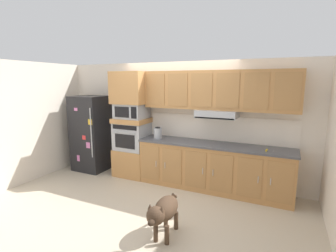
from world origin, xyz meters
TOP-DOWN VIEW (x-y plane):
  - ground_plane at (0.00, 0.00)m, footprint 9.60×9.60m
  - back_kitchen_wall at (0.00, 1.11)m, footprint 6.20×0.12m
  - side_panel_left at (-2.80, 0.00)m, footprint 0.12×7.10m
  - refrigerator at (-2.06, 0.68)m, footprint 0.76×0.73m
  - oven_base_cabinet at (-0.96, 0.75)m, footprint 0.74×0.62m
  - built_in_oven at (-0.96, 0.75)m, footprint 0.70×0.62m
  - appliance_mid_shelf at (-0.96, 0.75)m, footprint 0.74×0.62m
  - microwave at (-0.96, 0.75)m, footprint 0.64×0.54m
  - appliance_upper_cabinet at (-0.96, 0.75)m, footprint 0.74×0.62m
  - lower_cabinet_run at (0.87, 0.75)m, footprint 2.92×0.63m
  - countertop_slab at (0.87, 0.75)m, footprint 2.96×0.64m
  - backsplash_panel at (0.87, 1.04)m, footprint 2.96×0.02m
  - upper_cabinet_with_hood at (0.88, 0.87)m, footprint 2.92×0.48m
  - screwdriver at (1.85, 0.63)m, footprint 0.14×0.12m
  - electric_kettle at (-0.30, 0.70)m, footprint 0.17×0.17m
  - dog at (0.72, -1.09)m, footprint 0.33×0.97m

SIDE VIEW (x-z plane):
  - ground_plane at x=0.00m, z-range 0.00..0.00m
  - oven_base_cabinet at x=-0.96m, z-range 0.00..0.60m
  - dog at x=0.72m, z-range 0.09..0.71m
  - lower_cabinet_run at x=0.87m, z-range 0.00..0.88m
  - refrigerator at x=-2.06m, z-range 0.00..1.76m
  - countertop_slab at x=0.87m, z-range 0.88..0.92m
  - built_in_oven at x=-0.96m, z-range 0.60..1.20m
  - screwdriver at x=1.85m, z-range 0.92..0.95m
  - electric_kettle at x=-0.30m, z-range 0.91..1.15m
  - backsplash_panel at x=0.87m, z-range 0.92..1.42m
  - back_kitchen_wall at x=0.00m, z-range 0.00..2.50m
  - side_panel_left at x=-2.80m, z-range 0.00..2.50m
  - appliance_mid_shelf at x=-0.96m, z-range 1.20..1.30m
  - microwave at x=-0.96m, z-range 1.30..1.62m
  - upper_cabinet_with_hood at x=0.88m, z-range 1.46..2.34m
  - appliance_upper_cabinet at x=-0.96m, z-range 1.62..2.30m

